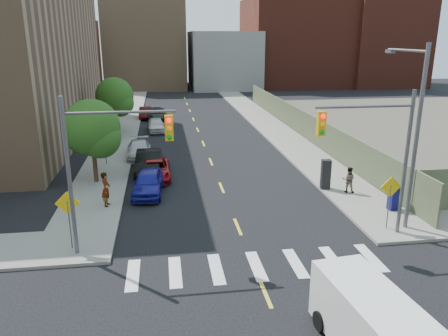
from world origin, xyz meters
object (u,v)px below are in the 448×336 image
object	(u,v)px
pedestrian_west	(106,189)
pedestrian_east	(349,180)
payphone	(326,174)
parked_car_silver	(139,150)
parked_car_white	(156,125)
parked_car_grey	(156,114)
parked_car_black	(149,162)
mailbox	(394,198)
parked_car_maroon	(145,113)
parked_car_blue	(148,183)
cargo_van	(369,322)
parked_car_red	(155,169)

from	to	relation	value
pedestrian_west	pedestrian_east	size ratio (longest dim) A/B	1.24
payphone	pedestrian_west	bearing A→B (deg)	-169.54
parked_car_silver	parked_car_white	xyz separation A→B (m)	(1.30, 9.78, 0.03)
parked_car_silver	parked_car_grey	world-z (taller)	parked_car_grey
parked_car_black	mailbox	world-z (taller)	parked_car_black
mailbox	pedestrian_east	world-z (taller)	pedestrian_east
parked_car_maroon	parked_car_grey	world-z (taller)	parked_car_grey
parked_car_blue	parked_car_white	xyz separation A→B (m)	(0.37, 18.28, -0.05)
parked_car_white	pedestrian_west	xyz separation A→B (m)	(-2.62, -20.24, 0.43)
cargo_van	mailbox	size ratio (longest dim) A/B	3.41
parked_car_black	parked_car_maroon	xyz separation A→B (m)	(-0.87, 21.68, -0.15)
parked_car_silver	pedestrian_east	distance (m)	16.52
parked_car_grey	pedestrian_east	bearing A→B (deg)	-70.99
parked_car_silver	parked_car_grey	distance (m)	16.44
mailbox	payphone	distance (m)	4.57
parked_car_blue	pedestrian_east	distance (m)	12.14
parked_car_blue	parked_car_silver	world-z (taller)	parked_car_blue
payphone	pedestrian_east	size ratio (longest dim) A/B	1.18
parked_car_red	parked_car_grey	distance (m)	21.85
parked_car_black	parked_car_grey	distance (m)	20.59
parked_car_maroon	parked_car_red	bearing A→B (deg)	-86.80
cargo_van	pedestrian_west	size ratio (longest dim) A/B	2.48
parked_car_white	cargo_van	size ratio (longest dim) A/B	0.84
cargo_van	parked_car_white	bearing A→B (deg)	95.01
parked_car_black	pedestrian_west	bearing A→B (deg)	-106.38
parked_car_black	pedestrian_east	world-z (taller)	pedestrian_east
cargo_van	pedestrian_east	world-z (taller)	cargo_van
parked_car_white	parked_car_silver	bearing A→B (deg)	-100.97
pedestrian_east	parked_car_grey	bearing A→B (deg)	-42.83
cargo_van	parked_car_grey	bearing A→B (deg)	93.22
parked_car_silver	parked_car_blue	bearing A→B (deg)	-85.31
pedestrian_west	pedestrian_east	bearing A→B (deg)	-83.82
parked_car_red	mailbox	distance (m)	15.14
pedestrian_east	parked_car_blue	bearing A→B (deg)	15.26
parked_car_white	pedestrian_east	distance (m)	23.18
mailbox	pedestrian_east	size ratio (longest dim) A/B	0.90
cargo_van	mailbox	xyz separation A→B (m)	(6.48, 10.32, -0.29)
parked_car_grey	parked_car_maroon	bearing A→B (deg)	135.25
parked_car_red	parked_car_silver	distance (m)	5.61
parked_car_maroon	payphone	bearing A→B (deg)	-66.37
parked_car_black	mailbox	bearing A→B (deg)	-31.28
parked_car_white	cargo_van	xyz separation A→B (m)	(6.49, -33.37, 0.43)
parked_car_grey	pedestrian_west	world-z (taller)	pedestrian_west
parked_car_silver	cargo_van	distance (m)	24.85
parked_car_red	cargo_van	size ratio (longest dim) A/B	0.94
payphone	parked_car_white	bearing A→B (deg)	124.60
parked_car_blue	parked_car_white	bearing A→B (deg)	93.78
parked_car_silver	parked_car_grey	xyz separation A→B (m)	(1.30, 16.39, 0.02)
parked_car_silver	cargo_van	world-z (taller)	cargo_van
pedestrian_east	parked_car_maroon	bearing A→B (deg)	-41.42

